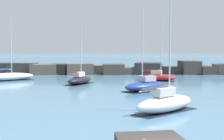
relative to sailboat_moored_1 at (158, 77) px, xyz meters
The scene contains 7 objects.
open_sea_beyond 73.54m from the sailboat_moored_1, 93.46° to the left, with size 400.00×116.00×0.01m.
breakwater_jetty 14.10m from the sailboat_moored_1, 110.69° to the left, with size 56.04×6.78×2.55m.
sailboat_moored_1 is the anchor object (origin of this frame).
sailboat_moored_3 22.99m from the sailboat_moored_1, behind, with size 7.88×6.34×10.03m.
sailboat_moored_4 12.24m from the sailboat_moored_1, 159.29° to the right, with size 3.98×5.71×8.60m.
sailboat_moored_5 11.66m from the sailboat_moored_1, 105.26° to the right, with size 6.04×5.52×9.43m.
sailboat_moored_6 23.40m from the sailboat_moored_1, 96.62° to the right, with size 5.84×5.46×8.90m.
Camera 1 is at (-2.20, -10.40, 4.90)m, focal length 50.00 mm.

